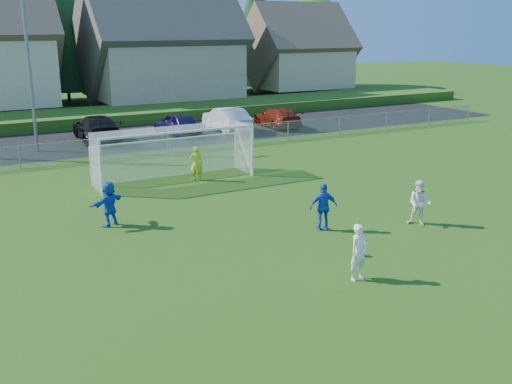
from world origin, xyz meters
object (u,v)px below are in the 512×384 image
player_blue_a (324,207)px  player_white_a (359,252)px  player_white_b (420,203)px  car_d (97,128)px  player_blue_b (109,204)px  soccer_ball (363,253)px  goalkeeper (197,163)px  car_f (227,119)px  car_e (177,124)px  soccer_goal (173,146)px  car_g (277,117)px

player_blue_a → player_white_a: bearing=85.4°
player_white_b → car_d: (-6.10, 21.94, -0.04)m
player_white_a → car_d: size_ratio=0.30×
player_blue_a → player_blue_b: bearing=-15.1°
soccer_ball → goalkeeper: size_ratio=0.14×
player_white_a → player_blue_b: player_white_a is taller
player_white_b → car_f: player_white_b is taller
player_blue_a → car_d: 20.87m
car_d → car_f: car_f is taller
car_e → soccer_goal: soccer_goal is taller
player_white_a → soccer_ball: bearing=38.6°
soccer_ball → car_e: size_ratio=0.05×
goalkeeper → soccer_ball: bearing=117.2°
soccer_goal → player_blue_a: bearing=-77.1°
goalkeeper → car_d: bearing=-59.3°
player_white_b → car_f: (2.60, 21.23, -0.03)m
soccer_ball → car_g: size_ratio=0.05×
car_f → soccer_goal: 13.47m
soccer_ball → car_f: bearing=74.5°
car_d → car_f: 8.72m
car_g → car_f: bearing=-0.7°
car_d → soccer_ball: bearing=98.8°
car_e → car_f: size_ratio=0.86×
car_e → car_f: 3.48m
car_g → player_blue_a: bearing=68.1°
player_blue_b → goalkeeper: bearing=-170.8°
car_e → player_white_a: bearing=72.9°
car_d → car_e: size_ratio=1.30×
player_white_a → player_white_b: 5.69m
car_f → soccer_goal: size_ratio=0.66×
car_d → player_white_a: bearing=95.6°
player_white_b → player_blue_b: (-9.89, 5.37, -0.00)m
goalkeeper → car_e: size_ratio=0.38×
player_blue_b → player_white_b: bearing=120.6°
player_blue_a → car_g: 21.92m
soccer_ball → player_blue_b: 9.23m
player_white_b → player_blue_a: player_blue_a is taller
goalkeeper → player_blue_b: bearing=63.3°
soccer_ball → player_white_a: (-1.25, -1.35, 0.72)m
player_blue_b → car_f: player_blue_b is taller
car_f → player_white_b: bearing=85.2°
car_d → car_f: size_ratio=1.12×
player_blue_b → soccer_goal: 6.80m
car_g → car_e: bearing=-1.4°
player_white_a → car_e: (4.10, 24.42, -0.11)m
soccer_ball → goalkeeper: (-0.80, 11.35, 0.70)m
soccer_ball → player_white_a: size_ratio=0.13×
goalkeeper → soccer_goal: (-0.94, 0.55, 0.82)m
soccer_goal → car_e: bearing=67.7°
player_white_a → goalkeeper: player_white_a is taller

